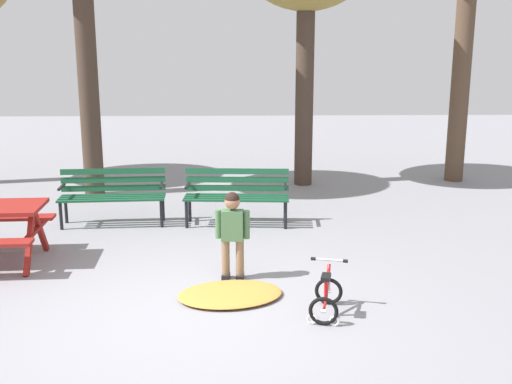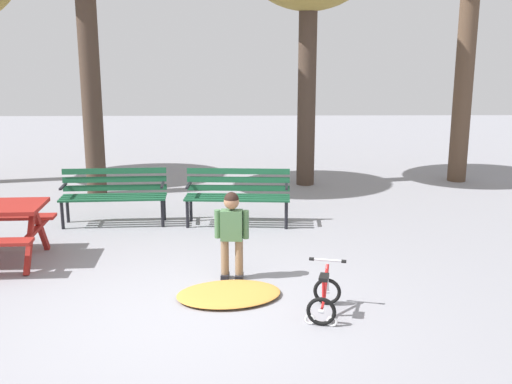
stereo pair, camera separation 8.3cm
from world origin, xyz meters
name	(u,v)px [view 1 (the left image)]	position (x,y,z in m)	size (l,w,h in m)	color
ground	(189,316)	(0.00, 0.00, 0.00)	(36.00, 36.00, 0.00)	gray
park_bench_far_left	(113,192)	(-1.42, 3.39, 0.51)	(1.62, 0.55, 0.85)	#195133
park_bench_left	(237,192)	(0.49, 3.34, 0.51)	(1.62, 0.55, 0.85)	#195133
child_standing	(232,229)	(0.45, 1.02, 0.63)	(0.41, 0.18, 1.07)	#7F664C
kids_bicycle	(326,296)	(1.42, -0.01, 0.20)	(0.47, 0.62, 0.54)	black
leaf_pile	(230,294)	(0.42, 0.48, 0.04)	(1.16, 0.81, 0.07)	#C68438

